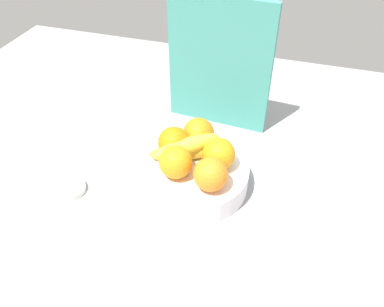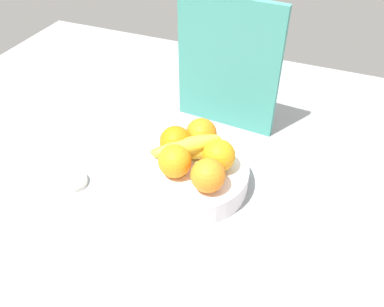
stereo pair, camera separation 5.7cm
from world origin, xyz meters
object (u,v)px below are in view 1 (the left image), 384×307
banana_bunch (186,149)px  cutting_board (219,65)px  jar_lid (70,189)px  fruit_bowl (192,176)px  orange_front_left (211,174)px  orange_center (199,133)px  orange_back_right (176,162)px  orange_front_right (219,153)px  orange_back_left (174,143)px

banana_bunch → cutting_board: (1.06, 25.03, 9.20)cm
cutting_board → jar_lid: (-25.81, -37.91, -17.36)cm
fruit_bowl → orange_front_left: 10.17cm
orange_center → orange_back_right: size_ratio=1.00×
fruit_bowl → orange_front_right: size_ratio=3.52×
orange_center → jar_lid: 33.21cm
orange_front_right → orange_front_left: bearing=-90.1°
orange_front_right → orange_back_left: bearing=177.2°
fruit_bowl → orange_center: 10.38cm
orange_front_left → orange_center: same height
orange_front_right → orange_center: (-6.59, 5.74, 0.00)cm
orange_front_right → orange_back_left: same height
orange_back_left → orange_back_right: 6.90cm
orange_back_left → orange_back_right: (2.65, -6.37, 0.00)cm
orange_back_right → banana_bunch: bearing=84.7°
cutting_board → orange_back_left: bearing=-95.6°
orange_front_right → orange_center: bearing=139.0°
fruit_bowl → orange_center: size_ratio=3.52×
orange_front_left → orange_front_right: 7.36cm
cutting_board → fruit_bowl: bearing=-83.5°
orange_front_right → cutting_board: 27.30cm
fruit_bowl → cutting_board: cutting_board is taller
orange_back_right → banana_bunch: (0.54, 5.82, -0.67)cm
orange_front_right → banana_bunch: (-7.88, -0.01, -0.67)cm
orange_center → orange_back_right: same height
fruit_bowl → orange_back_right: size_ratio=3.52×
orange_back_right → orange_center: bearing=81.0°
orange_front_left → jar_lid: (-32.62, -5.53, -8.83)cm
orange_front_right → jar_lid: (-32.63, -12.89, -8.83)cm
banana_bunch → cutting_board: 26.69cm
orange_back_right → jar_lid: size_ratio=1.03×
orange_back_right → orange_front_left: bearing=-10.3°
fruit_bowl → cutting_board: 31.18cm
cutting_board → orange_back_right: bearing=-88.7°
orange_front_left → orange_center: size_ratio=1.00×
orange_center → orange_back_right: (-1.83, -11.57, 0.00)cm
orange_center → orange_back_left: size_ratio=1.00×
orange_front_right → jar_lid: 36.18cm
fruit_bowl → orange_front_right: orange_front_right is taller
orange_center → cutting_board: (-0.23, 19.28, 8.53)cm
banana_bunch → cutting_board: size_ratio=0.48×
orange_center → cutting_board: bearing=90.7°
fruit_bowl → orange_back_right: (-2.65, -3.62, 6.62)cm
orange_front_left → orange_back_right: same height
fruit_bowl → jar_lid: bearing=-158.3°
orange_center → cutting_board: size_ratio=0.21×
orange_back_right → jar_lid: (-24.21, -7.06, -8.83)cm
fruit_bowl → cutting_board: size_ratio=0.74×
jar_lid → fruit_bowl: bearing=21.7°
orange_center → cutting_board: 21.08cm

